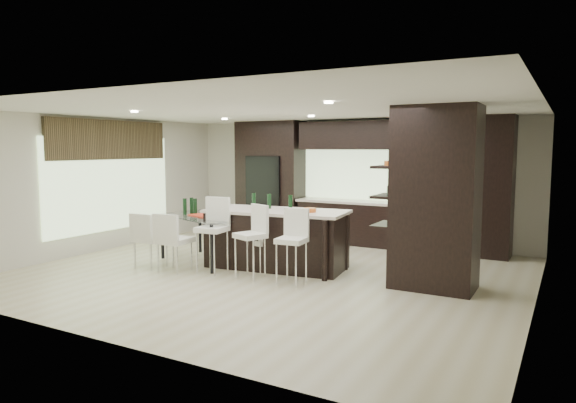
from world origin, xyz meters
The scene contains 22 objects.
ground centered at (0.00, 0.00, 0.00)m, with size 8.00×8.00×0.00m, color beige.
back_wall centered at (0.00, 3.50, 1.35)m, with size 8.00×0.02×2.70m, color beige.
left_wall centered at (-4.00, 0.00, 1.35)m, with size 0.02×7.00×2.70m, color beige.
right_wall centered at (4.00, 0.00, 1.35)m, with size 0.02×7.00×2.70m, color beige.
ceiling centered at (0.00, 0.00, 2.70)m, with size 8.00×7.00×0.02m, color white.
window_left centered at (-3.96, 0.20, 1.35)m, with size 0.04×3.20×1.90m, color #B2D199.
window_back centered at (0.60, 3.46, 1.55)m, with size 3.40×0.04×1.20m, color #B2D199.
stone_accent centered at (-3.93, 0.20, 2.25)m, with size 0.08×3.00×0.80m, color brown.
ceiling_spots centered at (0.00, 0.25, 2.68)m, with size 4.00×3.00×0.02m, color white.
back_cabinetry centered at (0.50, 3.17, 1.35)m, with size 6.80×0.68×2.70m, color black.
refrigerator centered at (-1.90, 3.12, 0.95)m, with size 0.90×0.68×1.90m, color black.
partition_column centered at (2.60, 0.40, 1.35)m, with size 1.20×0.80×2.70m, color black.
kitchen_island centered at (-0.11, 0.40, 0.51)m, with size 2.45×1.05×1.02m, color black.
stool_left centered at (-0.87, -0.46, 0.51)m, with size 0.45×0.45×1.02m, color white.
stool_mid centered at (-0.11, -0.44, 0.48)m, with size 0.42×0.42×0.95m, color white.
stool_right centered at (0.64, -0.44, 0.47)m, with size 0.41×0.41×0.94m, color white.
bench centered at (0.16, 0.90, 0.28)m, with size 1.45×0.56×0.56m, color black.
floor_vase centered at (2.30, 0.87, 0.54)m, with size 0.40×0.40×1.09m, color #404D36, non-canonical shape.
dining_table centered at (-1.48, 0.14, 0.43)m, with size 1.78×1.00×0.86m, color white.
chair_near centered at (-1.48, -0.69, 0.46)m, with size 0.50×0.50×0.93m, color white.
chair_far centered at (-2.03, -0.69, 0.45)m, with size 0.48×0.48×0.90m, color white.
chair_end centered at (-0.27, 0.14, 0.43)m, with size 0.47×0.47×0.86m, color white.
Camera 1 is at (4.35, -7.23, 2.09)m, focal length 32.00 mm.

